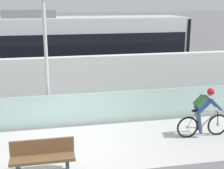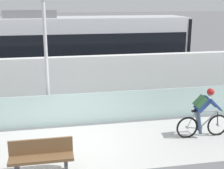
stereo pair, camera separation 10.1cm
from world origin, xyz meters
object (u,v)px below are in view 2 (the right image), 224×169
at_px(cyclist_on_bike, 203,113).
at_px(lamp_post_antenna, 45,30).
at_px(tram, 74,49).
at_px(bench, 41,156).

xyz_separation_m(cyclist_on_bike, lamp_post_antenna, (-4.80, 2.15, 2.49)).
bearing_deg(lamp_post_antenna, tram, 74.83).
distance_m(tram, cyclist_on_bike, 7.78).
height_order(lamp_post_antenna, bench, lamp_post_antenna).
relative_size(cyclist_on_bike, bench, 1.11).
bearing_deg(cyclist_on_bike, bench, -165.60).
bearing_deg(bench, tram, 79.76).
xyz_separation_m(tram, lamp_post_antenna, (-1.27, -4.70, 1.40)).
bearing_deg(bench, cyclist_on_bike, 14.40).
bearing_deg(tram, cyclist_on_bike, -62.75).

